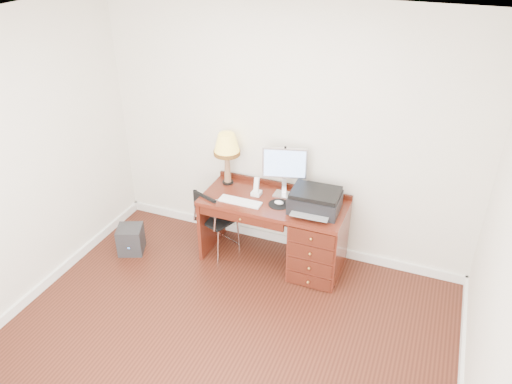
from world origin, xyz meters
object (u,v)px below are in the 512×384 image
at_px(leg_lamp, 227,147).
at_px(chair, 215,216).
at_px(monitor, 285,166).
at_px(phone, 256,190).
at_px(desk, 303,234).
at_px(printer, 315,200).
at_px(equipment_box, 131,239).

relative_size(leg_lamp, chair, 0.74).
xyz_separation_m(monitor, phone, (-0.27, -0.13, -0.27)).
bearing_deg(chair, desk, 27.64).
distance_m(desk, phone, 0.67).
relative_size(monitor, chair, 0.68).
distance_m(monitor, phone, 0.40).
distance_m(leg_lamp, chair, 0.76).
bearing_deg(desk, leg_lamp, 169.91).
bearing_deg(desk, phone, 175.92).
bearing_deg(chair, monitor, 42.88).
xyz_separation_m(printer, phone, (-0.65, 0.05, -0.05)).
xyz_separation_m(monitor, printer, (0.38, -0.18, -0.23)).
relative_size(desk, printer, 3.01).
height_order(monitor, equipment_box, monitor).
bearing_deg(equipment_box, leg_lamp, 10.66).
bearing_deg(equipment_box, chair, -2.31).
height_order(desk, phone, phone).
relative_size(phone, chair, 0.26).
bearing_deg(leg_lamp, phone, -18.01).
xyz_separation_m(phone, equipment_box, (-1.31, -0.49, -0.65)).
height_order(printer, equipment_box, printer).
height_order(desk, leg_lamp, leg_lamp).
bearing_deg(printer, monitor, 152.98).
bearing_deg(equipment_box, desk, -9.15).
bearing_deg(phone, monitor, 26.19).
bearing_deg(leg_lamp, printer, -9.88).
distance_m(leg_lamp, equipment_box, 1.51).
xyz_separation_m(phone, chair, (-0.42, -0.15, -0.34)).
distance_m(phone, chair, 0.56).
bearing_deg(monitor, phone, -169.69).
distance_m(printer, chair, 1.14).
distance_m(monitor, chair, 0.96).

